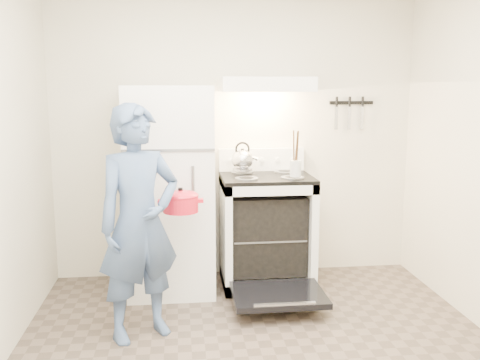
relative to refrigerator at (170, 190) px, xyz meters
name	(u,v)px	position (x,y,z in m)	size (l,w,h in m)	color
back_wall	(235,137)	(0.58, 0.35, 0.40)	(3.20, 0.02, 2.50)	beige
refrigerator	(170,190)	(0.00, 0.00, 0.00)	(0.70, 0.70, 1.70)	white
stove_body	(266,232)	(0.81, 0.02, -0.39)	(0.76, 0.65, 0.92)	white
cooktop	(266,177)	(0.81, 0.02, 0.09)	(0.76, 0.65, 0.03)	black
backsplash	(261,159)	(0.81, 0.31, 0.20)	(0.76, 0.07, 0.20)	white
oven_door	(278,295)	(0.81, -0.57, -0.72)	(0.70, 0.54, 0.04)	black
oven_rack	(266,234)	(0.81, 0.02, -0.41)	(0.60, 0.52, 0.01)	slate
range_hood	(266,84)	(0.81, 0.10, 0.86)	(0.76, 0.50, 0.12)	white
knife_strip	(351,103)	(1.63, 0.33, 0.70)	(0.40, 0.02, 0.03)	black
pizza_stone	(268,234)	(0.82, -0.02, -0.40)	(0.29, 0.29, 0.02)	#8F6B49
tea_kettle	(242,158)	(0.61, 0.10, 0.24)	(0.23, 0.19, 0.28)	#B8B7BC
utensil_jar	(296,169)	(1.00, -0.23, 0.20)	(0.09, 0.09, 0.13)	silver
person	(139,223)	(-0.19, -0.87, -0.06)	(0.58, 0.38, 1.59)	#374E79
dutch_oven	(181,204)	(0.08, -0.62, 0.02)	(0.32, 0.25, 0.22)	red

